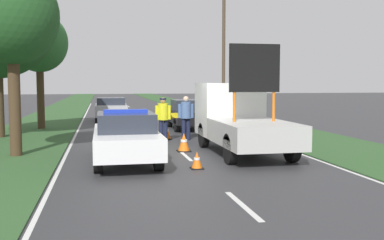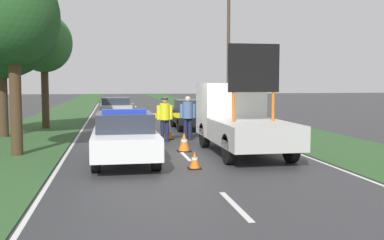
% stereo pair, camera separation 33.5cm
% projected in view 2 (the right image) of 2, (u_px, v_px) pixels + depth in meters
% --- Properties ---
extents(ground_plane, '(160.00, 160.00, 0.00)m').
position_uv_depth(ground_plane, '(184.00, 155.00, 14.56)').
color(ground_plane, '#333335').
extents(lane_markings, '(7.65, 57.02, 0.01)m').
position_uv_depth(lane_markings, '(156.00, 127.00, 23.62)').
color(lane_markings, silver).
rests_on(lane_markings, ground).
extents(grass_verge_left, '(3.88, 120.00, 0.03)m').
position_uv_depth(grass_verge_left, '(64.00, 114.00, 33.16)').
color(grass_verge_left, '#2D5128').
rests_on(grass_verge_left, ground).
extents(grass_verge_right, '(3.88, 120.00, 0.03)m').
position_uv_depth(grass_verge_right, '(217.00, 112.00, 35.20)').
color(grass_verge_right, '#2D5128').
rests_on(grass_verge_right, ground).
extents(police_car, '(1.82, 4.76, 1.57)m').
position_uv_depth(police_car, '(125.00, 136.00, 13.20)').
color(police_car, white).
rests_on(police_car, ground).
extents(work_truck, '(2.13, 5.50, 3.51)m').
position_uv_depth(work_truck, '(239.00, 118.00, 15.23)').
color(work_truck, white).
rests_on(work_truck, ground).
extents(road_barrier, '(2.61, 0.08, 1.10)m').
position_uv_depth(road_barrier, '(162.00, 118.00, 18.41)').
color(road_barrier, black).
rests_on(road_barrier, ground).
extents(police_officer, '(0.63, 0.40, 1.76)m').
position_uv_depth(police_officer, '(165.00, 116.00, 17.73)').
color(police_officer, '#191E38').
rests_on(police_officer, ground).
extents(pedestrian_civilian, '(0.64, 0.41, 1.80)m').
position_uv_depth(pedestrian_civilian, '(188.00, 114.00, 18.23)').
color(pedestrian_civilian, '#191E38').
rests_on(pedestrian_civilian, ground).
extents(traffic_cone_near_police, '(0.45, 0.45, 0.62)m').
position_uv_depth(traffic_cone_near_police, '(168.00, 132.00, 18.64)').
color(traffic_cone_near_police, black).
rests_on(traffic_cone_near_police, ground).
extents(traffic_cone_centre_front, '(0.34, 0.34, 0.48)m').
position_uv_depth(traffic_cone_centre_front, '(195.00, 160.00, 12.21)').
color(traffic_cone_centre_front, black).
rests_on(traffic_cone_centre_front, ground).
extents(traffic_cone_near_truck, '(0.46, 0.46, 0.64)m').
position_uv_depth(traffic_cone_near_truck, '(184.00, 142.00, 15.32)').
color(traffic_cone_near_truck, black).
rests_on(traffic_cone_near_truck, ground).
extents(queued_car_sedan_black, '(1.83, 3.93, 1.49)m').
position_uv_depth(queued_car_sedan_black, '(192.00, 114.00, 22.64)').
color(queued_car_sedan_black, black).
rests_on(queued_car_sedan_black, ground).
extents(queued_car_sedan_silver, '(1.87, 3.91, 1.43)m').
position_uv_depth(queued_car_sedan_silver, '(116.00, 109.00, 27.50)').
color(queued_car_sedan_silver, '#B2B2B7').
rests_on(queued_car_sedan_silver, ground).
extents(roadside_tree_near_left, '(2.89, 2.89, 5.94)m').
position_uv_depth(roadside_tree_near_left, '(13.00, 18.00, 14.04)').
color(roadside_tree_near_left, '#42301E').
rests_on(roadside_tree_near_left, ground).
extents(roadside_tree_near_right, '(2.82, 2.82, 5.82)m').
position_uv_depth(roadside_tree_near_right, '(44.00, 44.00, 22.52)').
color(roadside_tree_near_right, '#42301E').
rests_on(roadside_tree_near_right, ground).
extents(roadside_tree_mid_left, '(4.96, 4.96, 7.72)m').
position_uv_depth(roadside_tree_mid_left, '(0.00, 17.00, 18.86)').
color(roadside_tree_mid_left, '#42301E').
rests_on(roadside_tree_mid_left, ground).
extents(utility_pole, '(1.20, 0.20, 8.49)m').
position_uv_depth(utility_pole, '(228.00, 50.00, 27.63)').
color(utility_pole, '#473828').
rests_on(utility_pole, ground).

